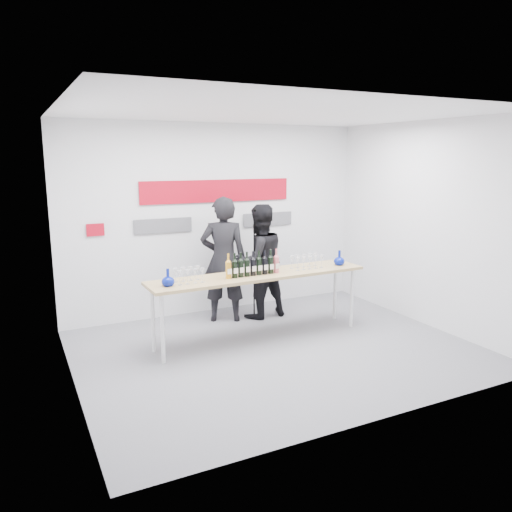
{
  "coord_description": "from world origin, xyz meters",
  "views": [
    {
      "loc": [
        -2.99,
        -5.4,
        2.48
      ],
      "look_at": [
        -0.02,
        0.57,
        1.15
      ],
      "focal_mm": 35.0,
      "sensor_mm": 36.0,
      "label": 1
    }
  ],
  "objects_px": {
    "presenter_right": "(259,261)",
    "mic_stand": "(254,285)",
    "tasting_table": "(259,279)",
    "presenter_left": "(224,260)"
  },
  "relations": [
    {
      "from": "tasting_table",
      "to": "mic_stand",
      "type": "relative_size",
      "value": 1.79
    },
    {
      "from": "presenter_right",
      "to": "mic_stand",
      "type": "distance_m",
      "value": 0.38
    },
    {
      "from": "tasting_table",
      "to": "presenter_right",
      "type": "distance_m",
      "value": 0.97
    },
    {
      "from": "tasting_table",
      "to": "presenter_right",
      "type": "height_order",
      "value": "presenter_right"
    },
    {
      "from": "tasting_table",
      "to": "mic_stand",
      "type": "xyz_separation_m",
      "value": [
        0.34,
        0.84,
        -0.33
      ]
    },
    {
      "from": "presenter_left",
      "to": "mic_stand",
      "type": "distance_m",
      "value": 0.64
    },
    {
      "from": "tasting_table",
      "to": "presenter_right",
      "type": "bearing_deg",
      "value": 61.92
    },
    {
      "from": "presenter_left",
      "to": "presenter_right",
      "type": "height_order",
      "value": "presenter_left"
    },
    {
      "from": "presenter_right",
      "to": "presenter_left",
      "type": "bearing_deg",
      "value": -12.91
    },
    {
      "from": "presenter_left",
      "to": "mic_stand",
      "type": "height_order",
      "value": "presenter_left"
    }
  ]
}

